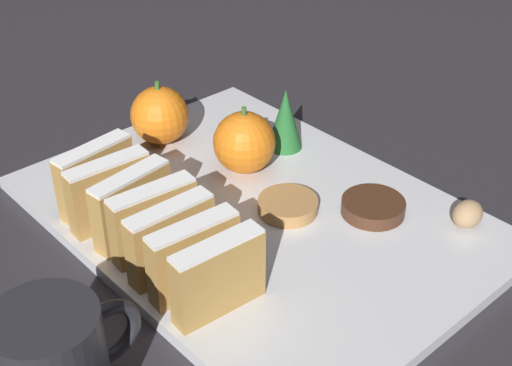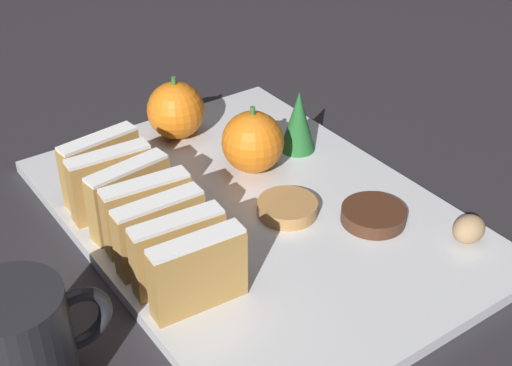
# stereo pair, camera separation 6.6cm
# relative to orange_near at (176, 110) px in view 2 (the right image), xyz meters

# --- Properties ---
(ground_plane) EXTENTS (6.00, 6.00, 0.00)m
(ground_plane) POSITION_rel_orange_near_xyz_m (-0.01, -0.17, -0.04)
(ground_plane) COLOR #28262B
(serving_platter) EXTENTS (0.31, 0.43, 0.01)m
(serving_platter) POSITION_rel_orange_near_xyz_m (-0.01, -0.17, -0.04)
(serving_platter) COLOR silver
(serving_platter) RESTS_ON ground_plane
(stollen_slice_front) EXTENTS (0.08, 0.02, 0.07)m
(stollen_slice_front) POSITION_rel_orange_near_xyz_m (-0.12, -0.25, 0.00)
(stollen_slice_front) COLOR #B28442
(stollen_slice_front) RESTS_ON serving_platter
(stollen_slice_second) EXTENTS (0.08, 0.03, 0.07)m
(stollen_slice_second) POSITION_rel_orange_near_xyz_m (-0.12, -0.22, 0.00)
(stollen_slice_second) COLOR #B28442
(stollen_slice_second) RESTS_ON serving_platter
(stollen_slice_third) EXTENTS (0.08, 0.02, 0.07)m
(stollen_slice_third) POSITION_rel_orange_near_xyz_m (-0.12, -0.19, 0.00)
(stollen_slice_third) COLOR #B28442
(stollen_slice_third) RESTS_ON serving_platter
(stollen_slice_fourth) EXTENTS (0.08, 0.03, 0.07)m
(stollen_slice_fourth) POSITION_rel_orange_near_xyz_m (-0.12, -0.15, 0.00)
(stollen_slice_fourth) COLOR #B28442
(stollen_slice_fourth) RESTS_ON serving_platter
(stollen_slice_fifth) EXTENTS (0.08, 0.03, 0.07)m
(stollen_slice_fifth) POSITION_rel_orange_near_xyz_m (-0.12, -0.12, 0.00)
(stollen_slice_fifth) COLOR #B28442
(stollen_slice_fifth) RESTS_ON serving_platter
(stollen_slice_sixth) EXTENTS (0.08, 0.02, 0.07)m
(stollen_slice_sixth) POSITION_rel_orange_near_xyz_m (-0.12, -0.09, 0.00)
(stollen_slice_sixth) COLOR #B28442
(stollen_slice_sixth) RESTS_ON serving_platter
(stollen_slice_back) EXTENTS (0.08, 0.03, 0.07)m
(stollen_slice_back) POSITION_rel_orange_near_xyz_m (-0.12, -0.06, 0.00)
(stollen_slice_back) COLOR #B28442
(stollen_slice_back) RESTS_ON serving_platter
(orange_near) EXTENTS (0.06, 0.06, 0.07)m
(orange_near) POSITION_rel_orange_near_xyz_m (0.00, 0.00, 0.00)
(orange_near) COLOR orange
(orange_near) RESTS_ON serving_platter
(orange_far) EXTENTS (0.06, 0.06, 0.07)m
(orange_far) POSITION_rel_orange_near_xyz_m (0.03, -0.11, 0.00)
(orange_far) COLOR orange
(orange_far) RESTS_ON serving_platter
(walnut) EXTENTS (0.03, 0.03, 0.03)m
(walnut) POSITION_rel_orange_near_xyz_m (0.12, -0.32, -0.02)
(walnut) COLOR tan
(walnut) RESTS_ON serving_platter
(chocolate_cookie) EXTENTS (0.06, 0.06, 0.01)m
(chocolate_cookie) POSITION_rel_orange_near_xyz_m (0.07, -0.24, -0.03)
(chocolate_cookie) COLOR #472819
(chocolate_cookie) RESTS_ON serving_platter
(gingerbread_cookie) EXTENTS (0.06, 0.06, 0.01)m
(gingerbread_cookie) POSITION_rel_orange_near_xyz_m (0.01, -0.19, -0.03)
(gingerbread_cookie) COLOR #B27F47
(gingerbread_cookie) RESTS_ON serving_platter
(evergreen_sprig) EXTENTS (0.04, 0.04, 0.07)m
(evergreen_sprig) POSITION_rel_orange_near_xyz_m (0.09, -0.10, 0.00)
(evergreen_sprig) COLOR #23662D
(evergreen_sprig) RESTS_ON serving_platter
(coffee_mug) EXTENTS (0.10, 0.07, 0.10)m
(coffee_mug) POSITION_rel_orange_near_xyz_m (-0.26, -0.25, 0.00)
(coffee_mug) COLOR #232328
(coffee_mug) RESTS_ON ground_plane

